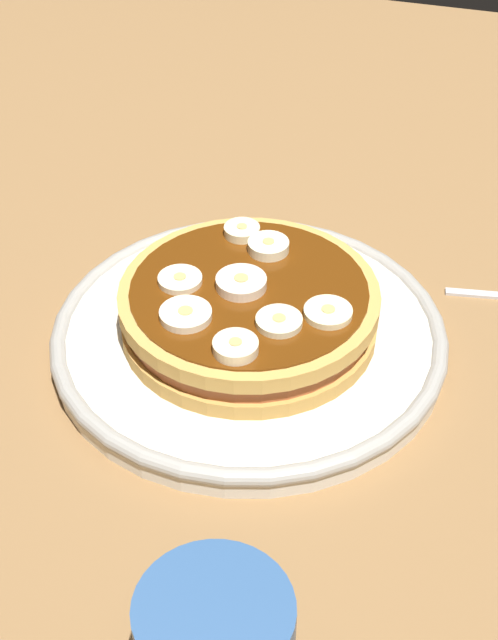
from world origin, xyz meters
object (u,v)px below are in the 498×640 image
at_px(plate, 249,336).
at_px(banana_slice_1, 186,315).
at_px(banana_slice_0, 240,286).
at_px(banana_slice_7, 236,348).
at_px(pancake_stack, 249,307).
at_px(banana_slice_4, 180,280).
at_px(banana_slice_6, 279,322).
at_px(banana_slice_3, 242,231).
at_px(banana_slice_5, 328,313).
at_px(banana_slice_2, 273,248).

height_order(plate, banana_slice_1, banana_slice_1).
relative_size(banana_slice_0, banana_slice_7, 1.20).
distance_m(pancake_stack, banana_slice_1, 0.06).
bearing_deg(banana_slice_7, banana_slice_4, -134.07).
bearing_deg(banana_slice_1, banana_slice_6, 100.95).
height_order(banana_slice_3, banana_slice_5, banana_slice_3).
distance_m(plate, banana_slice_7, 0.08).
xyz_separation_m(plate, banana_slice_4, (0.01, -0.05, 0.04)).
xyz_separation_m(pancake_stack, banana_slice_1, (0.04, -0.03, 0.02)).
distance_m(banana_slice_2, banana_slice_5, 0.08).
distance_m(banana_slice_4, banana_slice_5, 0.11).
distance_m(plate, banana_slice_6, 0.06).
distance_m(banana_slice_1, banana_slice_3, 0.10).
height_order(banana_slice_3, banana_slice_7, same).
bearing_deg(banana_slice_1, plate, 144.00).
distance_m(plate, banana_slice_5, 0.07).
bearing_deg(banana_slice_5, banana_slice_3, -131.30).
relative_size(banana_slice_0, banana_slice_1, 1.01).
distance_m(banana_slice_2, banana_slice_4, 0.07).
bearing_deg(banana_slice_7, banana_slice_5, 137.83).
relative_size(banana_slice_2, banana_slice_7, 1.02).
bearing_deg(pancake_stack, banana_slice_3, -157.94).
xyz_separation_m(banana_slice_1, banana_slice_6, (-0.01, 0.06, -0.00)).
relative_size(banana_slice_2, banana_slice_5, 0.92).
relative_size(plate, banana_slice_6, 9.12).
distance_m(banana_slice_1, banana_slice_2, 0.10).
height_order(banana_slice_1, banana_slice_2, banana_slice_2).
distance_m(banana_slice_0, banana_slice_6, 0.05).
distance_m(plate, banana_slice_2, 0.07).
relative_size(pancake_stack, banana_slice_4, 5.98).
bearing_deg(banana_slice_7, banana_slice_6, 150.64).
xyz_separation_m(banana_slice_0, banana_slice_1, (0.04, -0.03, -0.00)).
xyz_separation_m(banana_slice_2, banana_slice_3, (-0.01, -0.03, -0.00)).
distance_m(banana_slice_0, banana_slice_1, 0.05).
height_order(pancake_stack, banana_slice_1, banana_slice_1).
bearing_deg(banana_slice_3, plate, 21.85).
bearing_deg(plate, pancake_stack, -163.91).
xyz_separation_m(banana_slice_0, banana_slice_7, (0.06, 0.02, -0.00)).
distance_m(pancake_stack, banana_slice_2, 0.05).
xyz_separation_m(plate, banana_slice_0, (0.00, -0.01, 0.05)).
height_order(pancake_stack, banana_slice_4, banana_slice_4).
relative_size(banana_slice_1, banana_slice_6, 1.13).
height_order(banana_slice_0, banana_slice_1, banana_slice_0).
xyz_separation_m(plate, pancake_stack, (-0.00, -0.00, 0.02)).
xyz_separation_m(banana_slice_1, banana_slice_2, (-0.09, 0.03, 0.00)).
xyz_separation_m(banana_slice_0, banana_slice_3, (-0.06, -0.02, -0.00)).
relative_size(banana_slice_3, banana_slice_6, 0.86).
distance_m(banana_slice_0, banana_slice_5, 0.06).
bearing_deg(banana_slice_4, banana_slice_6, 73.39).
distance_m(pancake_stack, banana_slice_5, 0.06).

